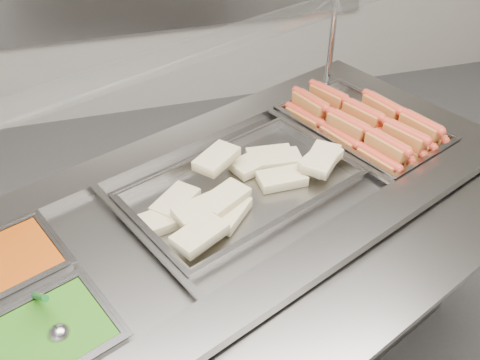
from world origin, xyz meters
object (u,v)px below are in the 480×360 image
object	(u,v)px
sneeze_guard	(179,57)
pan_hotdogs	(361,133)
steam_counter	(229,290)
pan_wraps	(242,191)
serving_spoon	(56,328)

from	to	relation	value
sneeze_guard	pan_hotdogs	world-z (taller)	sneeze_guard
sneeze_guard	steam_counter	bearing A→B (deg)	-66.96
pan_wraps	steam_counter	bearing A→B (deg)	-156.96
steam_counter	pan_hotdogs	size ratio (longest dim) A/B	3.21
steam_counter	pan_wraps	size ratio (longest dim) A/B	2.63
sneeze_guard	serving_spoon	distance (m)	0.82
sneeze_guard	pan_hotdogs	size ratio (longest dim) A/B	2.55
steam_counter	serving_spoon	distance (m)	0.80
pan_wraps	pan_hotdogs	bearing A→B (deg)	23.04
steam_counter	pan_wraps	distance (m)	0.44
steam_counter	serving_spoon	bearing A→B (deg)	-143.27
pan_hotdogs	pan_wraps	bearing A→B (deg)	-156.96
sneeze_guard	serving_spoon	world-z (taller)	sneeze_guard
steam_counter	serving_spoon	world-z (taller)	serving_spoon
sneeze_guard	pan_wraps	bearing A→B (deg)	-51.61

